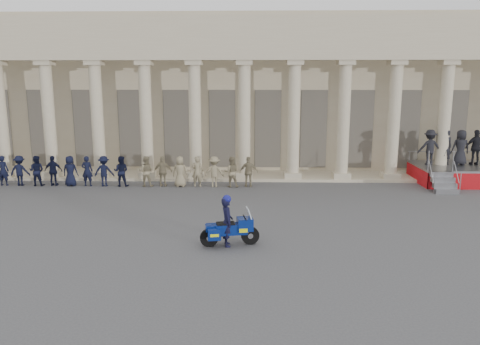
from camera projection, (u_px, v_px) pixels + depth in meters
name	position (u px, v px, depth m)	size (l,w,h in m)	color
ground	(205.00, 225.00, 17.41)	(90.00, 90.00, 0.00)	#454547
building	(227.00, 92.00, 30.97)	(40.00, 12.50, 9.00)	#BAAA8B
officer_rank	(83.00, 171.00, 23.68)	(17.59, 0.59, 1.55)	black
reviewing_stand	(459.00, 154.00, 24.33)	(4.51, 4.26, 2.77)	gray
motorcycle	(230.00, 229.00, 15.21)	(1.94, 0.93, 1.26)	black
rider	(227.00, 221.00, 15.13)	(0.49, 0.65, 1.71)	black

